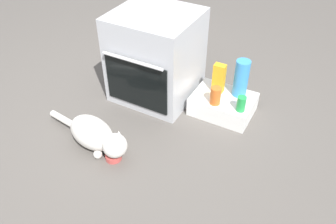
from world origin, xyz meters
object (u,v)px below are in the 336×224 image
cat (96,135)px  soda_can (241,104)px  pantry_cabinet (223,104)px  juice_carton (219,78)px  water_bottle (241,78)px  sauce_jar (215,96)px  oven (156,56)px  food_bowl (113,156)px

cat → soda_can: (0.79, 0.71, 0.08)m
pantry_cabinet → soda_can: soda_can is taller
pantry_cabinet → juice_carton: (-0.07, 0.05, 0.20)m
water_bottle → juice_carton: size_ratio=1.25×
soda_can → juice_carton: bearing=148.4°
cat → soda_can: size_ratio=6.52×
sauce_jar → pantry_cabinet: bearing=75.8°
sauce_jar → water_bottle: bearing=58.6°
juice_carton → sauce_jar: juice_carton is taller
oven → sauce_jar: oven is taller
cat → food_bowl: bearing=-0.0°
cat → water_bottle: 1.16m
sauce_jar → cat: bearing=-130.3°
cat → water_bottle: (0.72, 0.90, 0.17)m
juice_carton → sauce_jar: bearing=-74.8°
oven → soda_can: (0.76, -0.07, -0.15)m
oven → sauce_jar: bearing=-8.5°
cat → juice_carton: 1.03m
oven → juice_carton: 0.53m
pantry_cabinet → water_bottle: bearing=42.1°
food_bowl → soda_can: bearing=49.4°
soda_can → sauce_jar: 0.20m
oven → juice_carton: bearing=8.3°
pantry_cabinet → sauce_jar: sauce_jar is taller
sauce_jar → juice_carton: bearing=105.2°
water_bottle → juice_carton: 0.17m
food_bowl → water_bottle: water_bottle is taller
oven → food_bowl: (0.13, -0.81, -0.33)m
food_bowl → juice_carton: (0.39, 0.89, 0.25)m
cat → sauce_jar: bearing=60.0°
cat → soda_can: bearing=52.2°
food_bowl → cat: size_ratio=0.15×
cat → sauce_jar: (0.59, 0.70, 0.09)m
oven → food_bowl: oven is taller
juice_carton → water_bottle: bearing=12.8°
pantry_cabinet → water_bottle: water_bottle is taller
food_bowl → juice_carton: size_ratio=0.48×
food_bowl → cat: bearing=169.7°
oven → pantry_cabinet: bearing=3.0°
water_bottle → oven: bearing=-170.6°
pantry_cabinet → cat: 1.03m
soda_can → sauce_jar: size_ratio=0.86×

